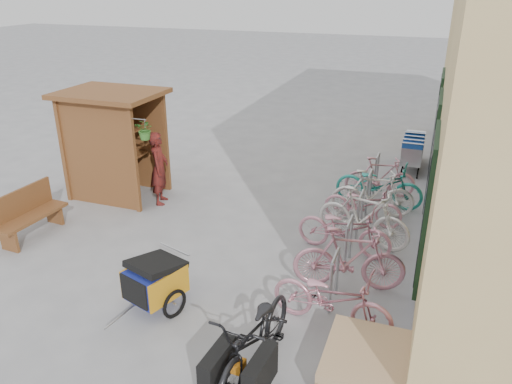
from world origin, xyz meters
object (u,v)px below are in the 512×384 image
(bike_2, at_px, (344,229))
(bike_5, at_px, (373,194))
(kiosk, at_px, (110,130))
(shopping_carts, at_px, (413,148))
(cargo_bike, at_px, (255,340))
(child_trailer, at_px, (155,280))
(bike_3, at_px, (363,217))
(bike_6, at_px, (379,185))
(bike_0, at_px, (332,298))
(bike_7, at_px, (380,177))
(bench, at_px, (27,213))
(bike_4, at_px, (363,204))
(bike_1, at_px, (349,259))
(person_kiosk, at_px, (159,168))
(pallet_stack, at_px, (365,364))

(bike_2, height_order, bike_5, bike_5)
(kiosk, bearing_deg, shopping_carts, 33.67)
(cargo_bike, height_order, bike_2, cargo_bike)
(child_trailer, bearing_deg, cargo_bike, -5.33)
(bike_3, bearing_deg, shopping_carts, 7.03)
(bike_5, xyz_separation_m, bike_6, (0.06, 0.60, -0.02))
(bike_0, height_order, bike_7, bike_7)
(bench, relative_size, child_trailer, 1.04)
(shopping_carts, height_order, bike_4, shopping_carts)
(kiosk, distance_m, bike_6, 6.02)
(kiosk, relative_size, bike_6, 1.33)
(bench, height_order, bike_1, bike_1)
(shopping_carts, bearing_deg, person_kiosk, -140.28)
(person_kiosk, bearing_deg, bench, 126.58)
(pallet_stack, bearing_deg, shopping_carts, 90.00)
(bike_0, distance_m, bike_5, 3.86)
(bike_5, bearing_deg, shopping_carts, -20.83)
(child_trailer, xyz_separation_m, bike_1, (2.64, 1.49, 0.07))
(bench, distance_m, bike_5, 6.85)
(bike_1, distance_m, bike_2, 1.17)
(bike_5, bearing_deg, child_trailer, 137.70)
(bike_0, xyz_separation_m, bike_6, (0.09, 4.45, 0.02))
(cargo_bike, xyz_separation_m, bike_6, (0.78, 5.70, -0.03))
(shopping_carts, relative_size, bike_7, 1.13)
(child_trailer, bearing_deg, person_kiosk, 136.71)
(bike_1, bearing_deg, bike_5, -11.06)
(kiosk, distance_m, bench, 2.57)
(shopping_carts, relative_size, bike_5, 1.04)
(kiosk, distance_m, shopping_carts, 7.61)
(bike_7, bearing_deg, bike_2, 161.61)
(pallet_stack, xyz_separation_m, shopping_carts, (-0.00, 8.05, 0.34))
(bench, relative_size, bike_2, 0.87)
(bike_5, bearing_deg, bike_2, 159.90)
(cargo_bike, relative_size, bike_2, 1.17)
(pallet_stack, xyz_separation_m, person_kiosk, (-5.08, 3.83, 0.60))
(bike_1, height_order, bike_5, bike_1)
(child_trailer, bearing_deg, kiosk, 149.51)
(person_kiosk, xyz_separation_m, bike_7, (4.52, 1.98, -0.34))
(bike_5, bearing_deg, person_kiosk, 90.14)
(pallet_stack, bearing_deg, bike_3, 99.72)
(person_kiosk, relative_size, bike_2, 0.93)
(bench, height_order, cargo_bike, cargo_bike)
(kiosk, xyz_separation_m, bench, (-0.40, -2.30, -1.07))
(bike_0, height_order, bike_5, bike_5)
(bike_2, xyz_separation_m, bike_7, (0.29, 2.78, 0.01))
(pallet_stack, height_order, bike_3, bike_3)
(bench, relative_size, cargo_bike, 0.74)
(pallet_stack, bearing_deg, bench, 166.75)
(bike_1, xyz_separation_m, bike_5, (-0.02, 2.80, -0.02))
(child_trailer, bearing_deg, bike_0, 27.44)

